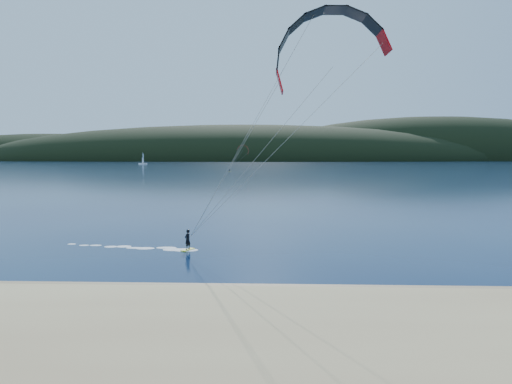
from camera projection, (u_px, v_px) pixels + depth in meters
ground at (220, 320)px, 21.45m from camera, size 1800.00×1800.00×0.00m
wet_sand at (229, 290)px, 25.93m from camera, size 220.00×2.50×0.10m
headland at (274, 161)px, 764.03m from camera, size 1200.00×310.00×140.00m
kitesurfer_near at (323, 76)px, 29.81m from camera, size 24.93×9.31×17.15m
kitesurfer_far at (242, 151)px, 218.74m from camera, size 10.02×4.75×12.08m
sailboat at (143, 163)px, 419.17m from camera, size 7.54×4.88×10.78m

